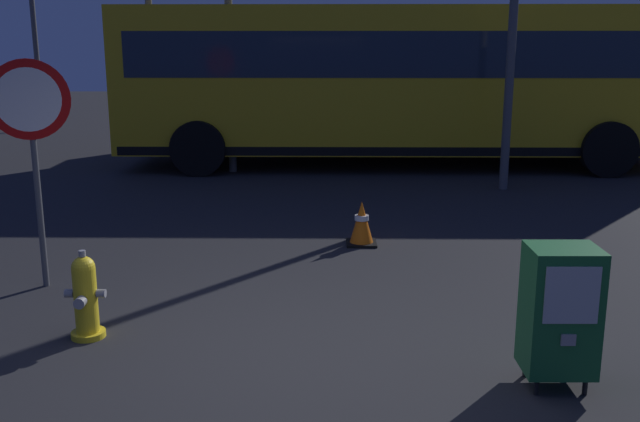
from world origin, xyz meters
TOP-DOWN VIEW (x-y plane):
  - ground_plane at (0.00, 0.00)m, footprint 60.00×60.00m
  - fire_hydrant at (-1.64, 0.47)m, footprint 0.33×0.31m
  - newspaper_box_primary at (1.94, -0.38)m, footprint 0.48×0.42m
  - stop_sign at (-2.47, 1.74)m, footprint 0.71×0.31m
  - traffic_cone at (0.77, 3.26)m, footprint 0.36×0.36m
  - bus_near at (1.77, 8.96)m, footprint 10.54×2.90m
  - bus_far at (3.81, 12.52)m, footprint 10.52×2.85m

SIDE VIEW (x-z plane):
  - ground_plane at x=0.00m, z-range 0.00..0.00m
  - traffic_cone at x=0.77m, z-range -0.01..0.52m
  - fire_hydrant at x=-1.64m, z-range -0.02..0.72m
  - newspaper_box_primary at x=1.94m, z-range 0.06..1.08m
  - stop_sign at x=-2.47m, z-range 0.49..2.72m
  - bus_near at x=1.77m, z-range 0.21..3.21m
  - bus_far at x=3.81m, z-range 0.21..3.21m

